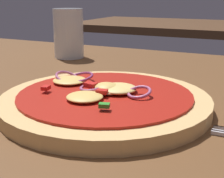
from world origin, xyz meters
TOP-DOWN VIEW (x-y plane):
  - dining_table at (0.00, 0.00)m, footprint 1.45×0.91m
  - pizza at (0.05, 0.01)m, footprint 0.27×0.27m
  - beer_glass at (-0.18, 0.28)m, footprint 0.07×0.07m
  - background_table at (-0.25, 1.29)m, footprint 0.90×0.59m

SIDE VIEW (x-z plane):
  - dining_table at x=0.00m, z-range 0.00..0.03m
  - background_table at x=-0.25m, z-range 0.00..0.03m
  - pizza at x=0.05m, z-range 0.03..0.06m
  - beer_glass at x=-0.18m, z-range 0.03..0.14m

